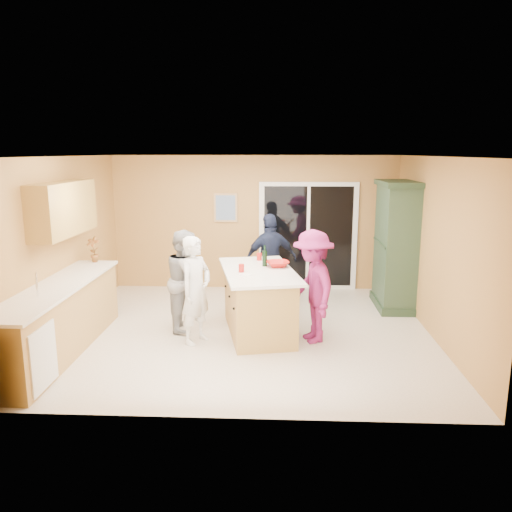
{
  "coord_description": "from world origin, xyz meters",
  "views": [
    {
      "loc": [
        0.49,
        -7.12,
        2.67
      ],
      "look_at": [
        0.15,
        0.1,
        1.15
      ],
      "focal_mm": 35.0,
      "sensor_mm": 36.0,
      "label": 1
    }
  ],
  "objects_px": {
    "kitchen_island": "(258,303)",
    "woman_grey": "(186,280)",
    "woman_white": "(196,290)",
    "woman_navy": "(271,260)",
    "woman_magenta": "(313,286)",
    "green_hutch": "(396,247)"
  },
  "relations": [
    {
      "from": "woman_white",
      "to": "woman_magenta",
      "type": "height_order",
      "value": "woman_magenta"
    },
    {
      "from": "kitchen_island",
      "to": "woman_magenta",
      "type": "distance_m",
      "value": 0.9
    },
    {
      "from": "green_hutch",
      "to": "woman_navy",
      "type": "height_order",
      "value": "green_hutch"
    },
    {
      "from": "woman_grey",
      "to": "woman_navy",
      "type": "height_order",
      "value": "woman_navy"
    },
    {
      "from": "woman_grey",
      "to": "woman_white",
      "type": "bearing_deg",
      "value": -160.96
    },
    {
      "from": "kitchen_island",
      "to": "woman_grey",
      "type": "distance_m",
      "value": 1.15
    },
    {
      "from": "green_hutch",
      "to": "woman_magenta",
      "type": "distance_m",
      "value": 2.27
    },
    {
      "from": "green_hutch",
      "to": "woman_magenta",
      "type": "height_order",
      "value": "green_hutch"
    },
    {
      "from": "green_hutch",
      "to": "woman_white",
      "type": "distance_m",
      "value": 3.65
    },
    {
      "from": "kitchen_island",
      "to": "green_hutch",
      "type": "distance_m",
      "value": 2.75
    },
    {
      "from": "green_hutch",
      "to": "woman_navy",
      "type": "distance_m",
      "value": 2.16
    },
    {
      "from": "kitchen_island",
      "to": "woman_navy",
      "type": "distance_m",
      "value": 1.42
    },
    {
      "from": "green_hutch",
      "to": "woman_grey",
      "type": "distance_m",
      "value": 3.63
    },
    {
      "from": "woman_magenta",
      "to": "kitchen_island",
      "type": "bearing_deg",
      "value": -127.21
    },
    {
      "from": "woman_grey",
      "to": "woman_navy",
      "type": "distance_m",
      "value": 1.76
    },
    {
      "from": "green_hutch",
      "to": "woman_white",
      "type": "bearing_deg",
      "value": -150.39
    },
    {
      "from": "woman_white",
      "to": "woman_magenta",
      "type": "distance_m",
      "value": 1.65
    },
    {
      "from": "kitchen_island",
      "to": "woman_grey",
      "type": "bearing_deg",
      "value": 161.32
    },
    {
      "from": "kitchen_island",
      "to": "green_hutch",
      "type": "height_order",
      "value": "green_hutch"
    },
    {
      "from": "woman_grey",
      "to": "green_hutch",
      "type": "bearing_deg",
      "value": -74.44
    },
    {
      "from": "woman_white",
      "to": "woman_grey",
      "type": "height_order",
      "value": "same"
    },
    {
      "from": "woman_navy",
      "to": "woman_grey",
      "type": "bearing_deg",
      "value": 23.62
    }
  ]
}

